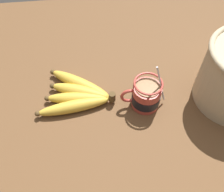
% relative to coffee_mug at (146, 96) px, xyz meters
% --- Properties ---
extents(table, '(1.24, 1.24, 0.03)m').
position_rel_coffee_mug_xyz_m(table, '(0.05, 0.04, -0.06)').
color(table, brown).
rests_on(table, ground).
extents(coffee_mug, '(0.14, 0.08, 0.16)m').
position_rel_coffee_mug_xyz_m(coffee_mug, '(0.00, 0.00, 0.00)').
color(coffee_mug, '#B23D33').
rests_on(coffee_mug, table).
extents(banana_bunch, '(0.23, 0.19, 0.04)m').
position_rel_coffee_mug_xyz_m(banana_bunch, '(0.19, -0.04, -0.02)').
color(banana_bunch, '#4C381E').
rests_on(banana_bunch, table).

